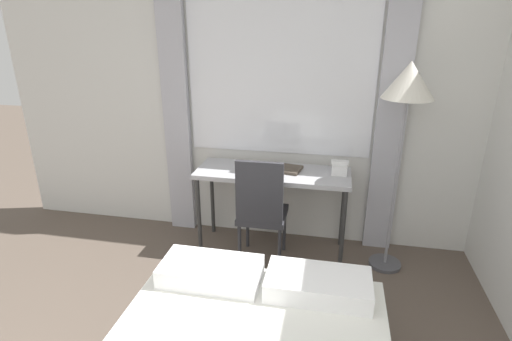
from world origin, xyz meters
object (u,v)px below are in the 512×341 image
at_px(desk_chair, 261,208).
at_px(standing_lamp, 408,93).
at_px(book, 285,169).
at_px(telephone, 339,168).
at_px(desk, 273,179).

distance_m(desk_chair, standing_lamp, 1.44).
bearing_deg(book, standing_lamp, -7.51).
distance_m(standing_lamp, book, 1.15).
bearing_deg(telephone, desk, -172.92).
bearing_deg(book, desk, -154.58).
bearing_deg(desk_chair, book, 61.91).
xyz_separation_m(standing_lamp, book, (-0.90, 0.12, -0.70)).
bearing_deg(desk, desk_chair, -101.84).
relative_size(desk, book, 4.34).
bearing_deg(telephone, standing_lamp, -17.67).
height_order(standing_lamp, telephone, standing_lamp).
bearing_deg(desk, book, 25.42).
bearing_deg(book, desk_chair, -117.14).
distance_m(desk, standing_lamp, 1.28).
xyz_separation_m(desk, standing_lamp, (1.00, -0.07, 0.79)).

